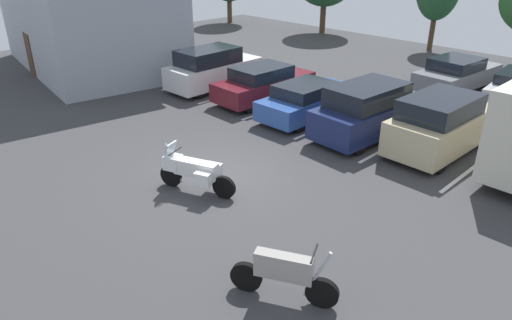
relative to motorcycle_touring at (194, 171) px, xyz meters
name	(u,v)px	position (x,y,z in m)	size (l,w,h in m)	color
ground	(215,178)	(-0.27, 0.96, -0.69)	(44.00, 44.00, 0.10)	#38383A
motorcycle_touring	(194,171)	(0.00, 0.00, 0.00)	(2.24, 1.16, 1.36)	black
motorcycle_second	(284,274)	(4.66, -1.46, -0.03)	(2.01, 1.11, 1.31)	black
parking_stripes	(306,114)	(-1.81, 7.09, -0.63)	(13.59, 4.61, 0.01)	silver
car_white	(213,69)	(-7.18, 6.78, 0.27)	(1.86, 4.62, 1.86)	white
car_maroon	(264,83)	(-4.26, 7.14, 0.11)	(1.97, 4.65, 1.51)	maroon
car_blue	(309,100)	(-1.57, 6.92, 0.05)	(1.83, 4.61, 1.40)	#2D519E
car_navy	(368,111)	(1.12, 6.84, 0.30)	(2.15, 4.54, 1.90)	navy
car_champagne	(441,124)	(3.55, 7.34, 0.33)	(2.00, 4.30, 1.95)	#C1B289
car_far_grey	(457,74)	(0.92, 14.52, 0.09)	(2.32, 4.79, 1.50)	slate
building_side	(87,9)	(-14.78, 4.80, 2.34)	(12.68, 8.57, 5.93)	#9EA3AD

